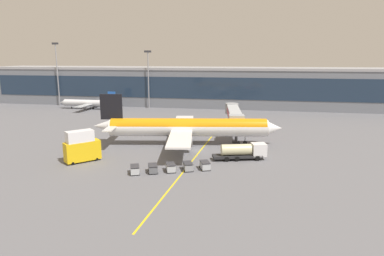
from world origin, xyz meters
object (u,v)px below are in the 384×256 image
at_px(main_airliner, 187,127).
at_px(catering_lift, 82,147).
at_px(baggage_cart_1, 153,168).
at_px(baggage_cart_0, 135,169).
at_px(baggage_cart_2, 171,167).
at_px(baggage_cart_3, 188,166).
at_px(fuel_tanker, 243,151).
at_px(commuter_jet_far, 89,103).
at_px(baggage_cart_4, 205,165).

xyz_separation_m(main_airliner, catering_lift, (-17.82, -16.95, -1.16)).
bearing_deg(catering_lift, baggage_cart_1, -13.42).
bearing_deg(baggage_cart_1, baggage_cart_0, -158.16).
distance_m(catering_lift, baggage_cart_2, 19.00).
bearing_deg(baggage_cart_3, baggage_cart_0, -158.16).
relative_size(fuel_tanker, baggage_cart_2, 3.65).
xyz_separation_m(fuel_tanker, baggage_cart_1, (-15.55, -11.15, -0.96)).
bearing_deg(baggage_cart_0, commuter_jet_far, 122.60).
height_order(baggage_cart_4, commuter_jet_far, commuter_jet_far).
xyz_separation_m(fuel_tanker, baggage_cart_2, (-12.58, -9.96, -0.96)).
relative_size(main_airliner, baggage_cart_0, 14.61).
bearing_deg(baggage_cart_0, baggage_cart_1, 21.84).
distance_m(main_airliner, baggage_cart_1, 21.09).
relative_size(baggage_cart_2, commuter_jet_far, 0.12).
bearing_deg(fuel_tanker, baggage_cart_3, -137.64).
relative_size(catering_lift, baggage_cart_1, 2.21).
relative_size(baggage_cart_0, baggage_cart_3, 1.00).
relative_size(baggage_cart_0, baggage_cart_1, 1.00).
bearing_deg(baggage_cart_0, catering_lift, 158.81).
relative_size(fuel_tanker, baggage_cart_1, 3.65).
bearing_deg(baggage_cart_4, baggage_cart_1, -158.16).
height_order(fuel_tanker, baggage_cart_2, fuel_tanker).
xyz_separation_m(main_airliner, baggage_cart_0, (-5.08, -21.89, -3.44)).
bearing_deg(baggage_cart_3, catering_lift, 176.38).
distance_m(baggage_cart_0, baggage_cart_4, 12.80).
bearing_deg(baggage_cart_1, baggage_cart_3, 21.84).
bearing_deg(baggage_cart_1, commuter_jet_far, 124.75).
bearing_deg(baggage_cart_3, main_airliner, 101.82).
bearing_deg(catering_lift, commuter_jet_far, 116.20).
height_order(fuel_tanker, baggage_cart_4, fuel_tanker).
bearing_deg(main_airliner, catering_lift, -136.44).
height_order(baggage_cart_0, commuter_jet_far, commuter_jet_far).
distance_m(baggage_cart_1, baggage_cart_2, 3.20).
height_order(catering_lift, baggage_cart_2, catering_lift).
distance_m(main_airliner, baggage_cart_3, 19.03).
bearing_deg(commuter_jet_far, baggage_cart_0, -57.40).
distance_m(catering_lift, baggage_cart_1, 16.31).
height_order(baggage_cart_3, baggage_cart_4, same).
bearing_deg(main_airliner, baggage_cart_2, -87.47).
height_order(main_airliner, baggage_cart_0, main_airliner).
bearing_deg(baggage_cart_4, catering_lift, 179.59).
bearing_deg(baggage_cart_4, baggage_cart_2, -158.16).
relative_size(catering_lift, baggage_cart_0, 2.21).
relative_size(baggage_cart_0, commuter_jet_far, 0.12).
xyz_separation_m(fuel_tanker, baggage_cart_4, (-6.64, -7.58, -0.96)).
bearing_deg(baggage_cart_0, baggage_cart_4, 21.84).
bearing_deg(baggage_cart_1, baggage_cart_4, 21.84).
xyz_separation_m(catering_lift, commuter_jet_far, (-31.99, 65.02, -0.62)).
relative_size(main_airliner, commuter_jet_far, 1.73).
bearing_deg(catering_lift, baggage_cart_0, -21.19).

